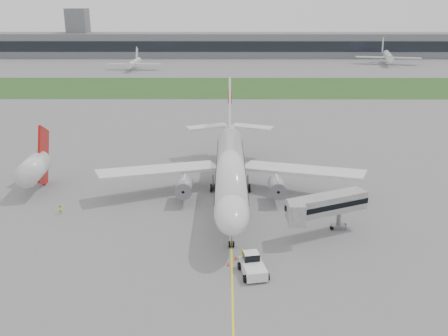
{
  "coord_description": "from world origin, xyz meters",
  "views": [
    {
      "loc": [
        -0.81,
        -78.97,
        33.82
      ],
      "look_at": [
        -1.14,
        2.0,
        6.18
      ],
      "focal_mm": 40.0,
      "sensor_mm": 36.0,
      "label": 1
    }
  ],
  "objects_px": {
    "airliner": "(231,166)",
    "jet_bridge": "(323,206)",
    "ground_crew_near": "(242,254)",
    "pushback_tug": "(253,265)",
    "neighbor_aircraft": "(35,167)"
  },
  "relations": [
    {
      "from": "ground_crew_near",
      "to": "neighbor_aircraft",
      "type": "xyz_separation_m",
      "value": [
        -36.99,
        24.96,
        4.01
      ]
    },
    {
      "from": "neighbor_aircraft",
      "to": "pushback_tug",
      "type": "bearing_deg",
      "value": -40.31
    },
    {
      "from": "airliner",
      "to": "pushback_tug",
      "type": "distance_m",
      "value": 27.49
    },
    {
      "from": "ground_crew_near",
      "to": "jet_bridge",
      "type": "bearing_deg",
      "value": -147.39
    },
    {
      "from": "jet_bridge",
      "to": "ground_crew_near",
      "type": "height_order",
      "value": "jet_bridge"
    },
    {
      "from": "airliner",
      "to": "pushback_tug",
      "type": "bearing_deg",
      "value": -84.37
    },
    {
      "from": "jet_bridge",
      "to": "neighbor_aircraft",
      "type": "distance_m",
      "value": 52.14
    },
    {
      "from": "pushback_tug",
      "to": "ground_crew_near",
      "type": "bearing_deg",
      "value": 97.04
    },
    {
      "from": "airliner",
      "to": "jet_bridge",
      "type": "relative_size",
      "value": 4.14
    },
    {
      "from": "airliner",
      "to": "pushback_tug",
      "type": "xyz_separation_m",
      "value": [
        2.66,
        -26.99,
        -4.52
      ]
    },
    {
      "from": "airliner",
      "to": "jet_bridge",
      "type": "distance_m",
      "value": 20.82
    },
    {
      "from": "airliner",
      "to": "jet_bridge",
      "type": "bearing_deg",
      "value": -49.33
    },
    {
      "from": "airliner",
      "to": "ground_crew_near",
      "type": "xyz_separation_m",
      "value": [
        1.44,
        -23.22,
        -4.89
      ]
    },
    {
      "from": "airliner",
      "to": "ground_crew_near",
      "type": "distance_m",
      "value": 23.77
    },
    {
      "from": "pushback_tug",
      "to": "jet_bridge",
      "type": "relative_size",
      "value": 0.4
    }
  ]
}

